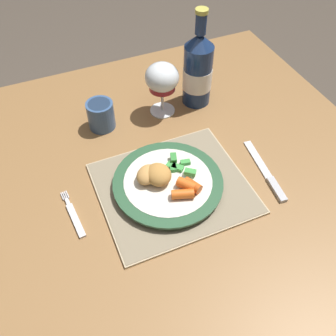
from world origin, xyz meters
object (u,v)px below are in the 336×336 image
(dining_table, at_px, (154,196))
(fork, at_px, (74,217))
(table_knife, at_px, (268,175))
(wine_glass, at_px, (162,80))
(dinner_plate, at_px, (168,183))
(bottle, at_px, (198,70))
(drinking_cup, at_px, (101,114))

(dining_table, relative_size, fork, 8.44)
(table_knife, relative_size, wine_glass, 1.34)
(fork, distance_m, wine_glass, 0.41)
(table_knife, bearing_deg, dinner_plate, 165.52)
(bottle, bearing_deg, drinking_cup, -180.00)
(wine_glass, bearing_deg, bottle, 2.98)
(dining_table, xyz_separation_m, wine_glass, (0.11, 0.19, 0.20))
(dining_table, distance_m, drinking_cup, 0.25)
(dinner_plate, height_order, wine_glass, wine_glass)
(dinner_plate, xyz_separation_m, drinking_cup, (-0.08, 0.26, 0.02))
(table_knife, bearing_deg, drinking_cup, 133.69)
(table_knife, height_order, drinking_cup, drinking_cup)
(wine_glass, bearing_deg, dining_table, -118.60)
(dining_table, relative_size, table_knife, 5.67)
(table_knife, distance_m, bottle, 0.33)
(wine_glass, relative_size, bottle, 0.56)
(dining_table, relative_size, drinking_cup, 14.94)
(dinner_plate, distance_m, wine_glass, 0.28)
(fork, distance_m, drinking_cup, 0.29)
(wine_glass, height_order, bottle, bottle)
(wine_glass, bearing_deg, drinking_cup, 178.16)
(fork, height_order, drinking_cup, drinking_cup)
(bottle, bearing_deg, table_knife, -84.37)
(dinner_plate, xyz_separation_m, wine_glass, (0.09, 0.25, 0.09))
(dinner_plate, xyz_separation_m, fork, (-0.21, 0.00, -0.01))
(dining_table, distance_m, bottle, 0.35)
(fork, relative_size, bottle, 0.50)
(dining_table, bearing_deg, table_knife, -26.28)
(wine_glass, height_order, drinking_cup, wine_glass)
(dining_table, xyz_separation_m, table_knife, (0.24, -0.12, 0.10))
(wine_glass, bearing_deg, fork, -140.79)
(dining_table, bearing_deg, wine_glass, 61.40)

